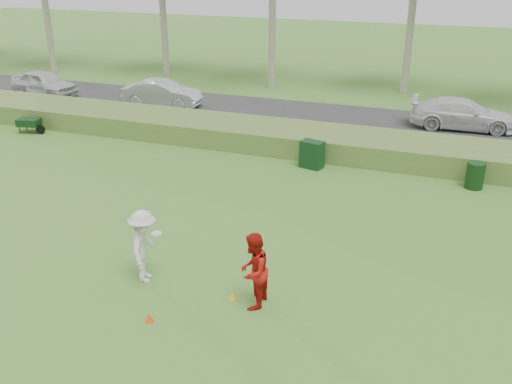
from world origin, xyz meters
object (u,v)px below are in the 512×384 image
at_px(car_mid, 162,93).
at_px(car_left, 44,83).
at_px(utility_cabinet, 312,154).
at_px(car_right, 463,114).
at_px(player_white, 144,246).
at_px(cone_yellow, 233,296).
at_px(trash_bin, 475,175).
at_px(cone_orange, 149,317).
at_px(player_red, 253,271).

bearing_deg(car_mid, car_left, 86.16).
bearing_deg(utility_cabinet, car_right, 68.21).
height_order(player_white, car_left, player_white).
distance_m(cone_yellow, utility_cabinet, 9.74).
bearing_deg(utility_cabinet, trash_bin, 13.79).
xyz_separation_m(cone_orange, utility_cabinet, (0.86, 11.24, 0.44)).
distance_m(cone_orange, car_left, 24.34).
distance_m(car_mid, car_right, 15.65).
bearing_deg(player_white, car_left, 28.24).
relative_size(player_white, car_right, 0.40).
height_order(player_white, trash_bin, player_white).
xyz_separation_m(trash_bin, car_right, (-0.71, 7.56, 0.28)).
relative_size(player_red, utility_cabinet, 1.77).
bearing_deg(car_left, car_right, -77.78).
distance_m(cone_orange, utility_cabinet, 11.28).
relative_size(player_white, car_mid, 0.46).
height_order(trash_bin, car_left, car_left).
distance_m(utility_cabinet, car_mid, 12.00).
xyz_separation_m(car_left, car_mid, (7.73, 0.21, -0.02)).
xyz_separation_m(cone_orange, trash_bin, (6.97, 11.25, 0.37)).
bearing_deg(cone_orange, utility_cabinet, 85.64).
bearing_deg(trash_bin, car_right, 95.35).
relative_size(player_red, trash_bin, 1.99).
relative_size(cone_orange, utility_cabinet, 0.21).
relative_size(player_white, utility_cabinet, 1.80).
height_order(cone_yellow, car_right, car_right).
bearing_deg(trash_bin, cone_yellow, -119.48).
bearing_deg(player_red, car_mid, -145.36).
bearing_deg(cone_yellow, car_right, 74.52).
height_order(car_mid, car_right, car_right).
bearing_deg(car_right, player_red, 162.01).
distance_m(car_left, car_right, 23.37).
bearing_deg(car_mid, trash_bin, -116.57).
height_order(trash_bin, car_mid, car_mid).
bearing_deg(car_left, cone_orange, -126.85).
height_order(cone_orange, car_mid, car_mid).
xyz_separation_m(car_mid, car_right, (15.60, 1.25, 0.00)).
bearing_deg(car_right, car_mid, 90.23).
bearing_deg(cone_orange, car_right, 71.60).
distance_m(utility_cabinet, car_left, 18.93).
bearing_deg(cone_orange, car_mid, 118.00).
bearing_deg(car_mid, cone_orange, -157.41).
bearing_deg(trash_bin, utility_cabinet, -179.92).
height_order(trash_bin, car_right, car_right).
distance_m(cone_yellow, car_right, 17.94).
bearing_deg(car_right, cone_yellow, 160.17).
distance_m(cone_orange, trash_bin, 13.24).
bearing_deg(utility_cabinet, car_mid, 161.92).
relative_size(player_white, cone_yellow, 9.55).
bearing_deg(trash_bin, car_left, 165.76).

